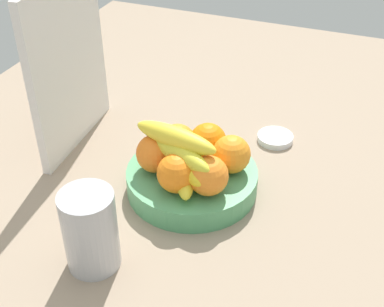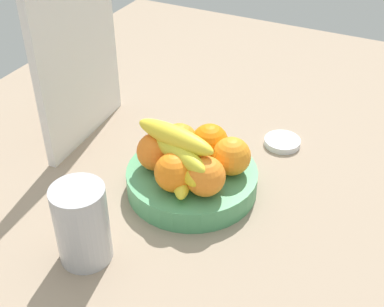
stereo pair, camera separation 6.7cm
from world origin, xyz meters
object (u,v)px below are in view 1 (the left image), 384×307
object	(u,v)px
fruit_bowl	(192,180)
orange_top_stack	(231,154)
orange_back_right	(208,176)
banana_bunch	(179,154)
orange_front_right	(178,143)
orange_back_left	(177,173)
orange_center	(155,153)
orange_front_left	(208,141)
cutting_board	(68,65)
jar_lid	(275,138)
thermos_tumbler	(90,230)

from	to	relation	value
fruit_bowl	orange_top_stack	distance (cm)	9.55
orange_back_right	banana_bunch	xyz separation A→B (cm)	(1.99, 6.51, 1.60)
orange_front_right	orange_back_left	bearing A→B (deg)	-158.05
orange_back_right	orange_top_stack	distance (cm)	7.97
orange_center	orange_back_left	xyz separation A→B (cm)	(-4.09, -6.17, 0.00)
orange_back_right	orange_front_left	bearing A→B (deg)	20.54
fruit_bowl	orange_front_left	xyz separation A→B (cm)	(5.31, -1.24, 5.98)
orange_center	banana_bunch	distance (cm)	5.46
orange_top_stack	cutting_board	distance (cm)	38.71
banana_bunch	jar_lid	world-z (taller)	banana_bunch
orange_center	orange_back_right	world-z (taller)	same
banana_bunch	thermos_tumbler	xyz separation A→B (cm)	(-21.03, 6.59, -2.66)
orange_back_right	cutting_board	distance (cm)	38.70
orange_front_left	fruit_bowl	bearing A→B (deg)	166.82
orange_back_right	cutting_board	size ratio (longest dim) A/B	0.21
orange_center	orange_front_left	bearing A→B (deg)	-46.62
fruit_bowl	orange_front_left	size ratio (longest dim) A/B	3.45
thermos_tumbler	jar_lid	bearing A→B (deg)	-22.36
orange_center	orange_top_stack	xyz separation A→B (cm)	(5.04, -13.48, 0.00)
orange_front_left	orange_back_left	size ratio (longest dim) A/B	1.00
orange_center	orange_back_right	xyz separation A→B (cm)	(-2.72, -11.68, 0.00)
thermos_tumbler	orange_front_right	bearing A→B (deg)	-8.42
jar_lid	orange_front_left	bearing A→B (deg)	150.40
cutting_board	jar_lid	xyz separation A→B (cm)	(15.23, -41.43, -17.30)
orange_back_left	orange_front_right	bearing A→B (deg)	21.95
orange_front_right	orange_back_right	distance (cm)	11.94
banana_bunch	orange_top_stack	bearing A→B (deg)	-55.23
orange_center	orange_back_right	distance (cm)	11.99
orange_front_left	orange_front_right	world-z (taller)	same
orange_back_left	jar_lid	distance (cm)	32.00
orange_center	thermos_tumbler	size ratio (longest dim) A/B	0.51
banana_bunch	fruit_bowl	bearing A→B (deg)	-26.99
cutting_board	orange_back_left	bearing A→B (deg)	-118.37
orange_back_left	orange_top_stack	distance (cm)	11.70
thermos_tumbler	jar_lid	xyz separation A→B (cm)	(46.54, -19.15, -6.51)
orange_back_left	cutting_board	xyz separation A→B (cm)	(13.64, 29.88, 9.74)
orange_front_right	orange_back_right	xyz separation A→B (cm)	(-7.67, -9.15, 0.00)
fruit_bowl	jar_lid	bearing A→B (deg)	-26.10
banana_bunch	orange_front_right	bearing A→B (deg)	24.93
orange_top_stack	banana_bunch	world-z (taller)	banana_bunch
fruit_bowl	orange_front_right	world-z (taller)	orange_front_right
orange_top_stack	thermos_tumbler	xyz separation A→B (cm)	(-26.80, 14.91, -1.05)
orange_center	orange_back_right	bearing A→B (deg)	-103.12
cutting_board	fruit_bowl	bearing A→B (deg)	-107.57
orange_front_left	jar_lid	world-z (taller)	orange_front_left
fruit_bowl	thermos_tumbler	bearing A→B (deg)	161.37
orange_front_left	orange_front_right	bearing A→B (deg)	115.04
orange_back_left	orange_back_right	distance (cm)	5.68
orange_front_left	orange_top_stack	distance (cm)	6.10
jar_lid	thermos_tumbler	bearing A→B (deg)	157.64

